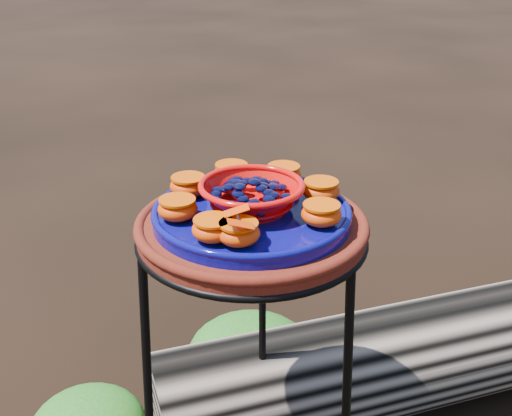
# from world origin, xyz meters

# --- Properties ---
(plant_stand) EXTENTS (0.44, 0.44, 0.70)m
(plant_stand) POSITION_xyz_m (0.00, 0.00, 0.35)
(plant_stand) COLOR black
(plant_stand) RESTS_ON ground
(terracotta_saucer) EXTENTS (0.40, 0.40, 0.03)m
(terracotta_saucer) POSITION_xyz_m (0.00, 0.00, 0.72)
(terracotta_saucer) COLOR #461008
(terracotta_saucer) RESTS_ON plant_stand
(cobalt_plate) EXTENTS (0.34, 0.34, 0.02)m
(cobalt_plate) POSITION_xyz_m (0.00, 0.00, 0.74)
(cobalt_plate) COLOR #050735
(cobalt_plate) RESTS_ON terracotta_saucer
(red_bowl) EXTENTS (0.17, 0.17, 0.05)m
(red_bowl) POSITION_xyz_m (0.00, 0.00, 0.78)
(red_bowl) COLOR red
(red_bowl) RESTS_ON cobalt_plate
(glass_gems) EXTENTS (0.13, 0.13, 0.02)m
(glass_gems) POSITION_xyz_m (0.00, 0.00, 0.81)
(glass_gems) COLOR black
(glass_gems) RESTS_ON red_bowl
(orange_half_0) EXTENTS (0.07, 0.07, 0.04)m
(orange_half_0) POSITION_xyz_m (-0.01, -0.13, 0.77)
(orange_half_0) COLOR red
(orange_half_0) RESTS_ON cobalt_plate
(orange_half_1) EXTENTS (0.07, 0.07, 0.04)m
(orange_half_1) POSITION_xyz_m (0.12, -0.05, 0.77)
(orange_half_1) COLOR red
(orange_half_1) RESTS_ON cobalt_plate
(orange_half_2) EXTENTS (0.07, 0.07, 0.04)m
(orange_half_2) POSITION_xyz_m (0.12, 0.05, 0.77)
(orange_half_2) COLOR red
(orange_half_2) RESTS_ON cobalt_plate
(orange_half_3) EXTENTS (0.07, 0.07, 0.04)m
(orange_half_3) POSITION_xyz_m (0.05, 0.12, 0.77)
(orange_half_3) COLOR red
(orange_half_3) RESTS_ON cobalt_plate
(orange_half_4) EXTENTS (0.07, 0.07, 0.04)m
(orange_half_4) POSITION_xyz_m (-0.05, 0.12, 0.77)
(orange_half_4) COLOR red
(orange_half_4) RESTS_ON cobalt_plate
(orange_half_5) EXTENTS (0.07, 0.07, 0.04)m
(orange_half_5) POSITION_xyz_m (-0.12, 0.05, 0.77)
(orange_half_5) COLOR red
(orange_half_5) RESTS_ON cobalt_plate
(orange_half_6) EXTENTS (0.07, 0.07, 0.04)m
(orange_half_6) POSITION_xyz_m (-0.12, -0.05, 0.77)
(orange_half_6) COLOR red
(orange_half_6) RESTS_ON cobalt_plate
(orange_half_7) EXTENTS (0.07, 0.07, 0.04)m
(orange_half_7) POSITION_xyz_m (-0.05, -0.12, 0.77)
(orange_half_7) COLOR red
(orange_half_7) RESTS_ON cobalt_plate
(butterfly) EXTENTS (0.10, 0.07, 0.01)m
(butterfly) POSITION_xyz_m (-0.01, -0.13, 0.80)
(butterfly) COLOR #DB3601
(butterfly) RESTS_ON orange_half_0
(driftwood_log) EXTENTS (1.56, 1.01, 0.29)m
(driftwood_log) POSITION_xyz_m (0.45, 0.46, 0.14)
(driftwood_log) COLOR black
(driftwood_log) RESTS_ON ground
(foliage_back) EXTENTS (0.36, 0.36, 0.18)m
(foliage_back) POSITION_xyz_m (-0.06, 0.47, 0.09)
(foliage_back) COLOR #1F4D19
(foliage_back) RESTS_ON ground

